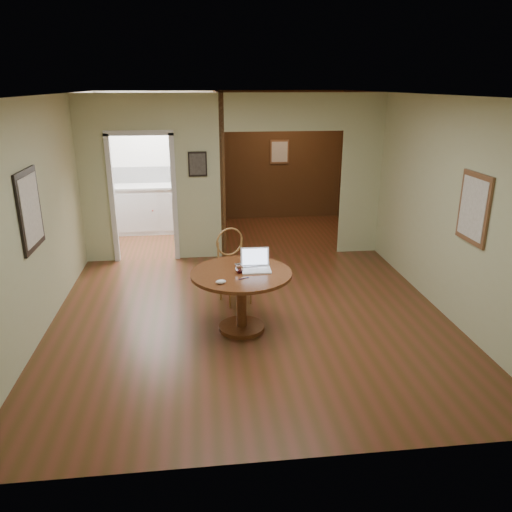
{
  "coord_description": "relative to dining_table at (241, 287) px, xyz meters",
  "views": [
    {
      "loc": [
        -0.61,
        -5.66,
        2.84
      ],
      "look_at": [
        0.04,
        -0.2,
        0.93
      ],
      "focal_mm": 35.0,
      "sensor_mm": 36.0,
      "label": 1
    }
  ],
  "objects": [
    {
      "name": "floor",
      "position": [
        0.14,
        0.23,
        -0.55
      ],
      "size": [
        5.0,
        5.0,
        0.0
      ],
      "primitive_type": "plane",
      "color": "#4A2F15",
      "rests_on": "ground"
    },
    {
      "name": "room_shell",
      "position": [
        -0.33,
        3.33,
        0.74
      ],
      "size": [
        5.2,
        7.5,
        5.0
      ],
      "color": "white",
      "rests_on": "ground"
    },
    {
      "name": "dining_table",
      "position": [
        0.0,
        0.0,
        0.0
      ],
      "size": [
        1.19,
        1.19,
        0.74
      ],
      "rotation": [
        0.0,
        0.0,
        0.28
      ],
      "color": "brown",
      "rests_on": "ground"
    },
    {
      "name": "chair",
      "position": [
        -0.03,
        0.87,
        0.01
      ],
      "size": [
        0.55,
        0.55,
        1.01
      ],
      "rotation": [
        0.0,
        0.0,
        0.37
      ],
      "color": "olive",
      "rests_on": "ground"
    },
    {
      "name": "open_laptop",
      "position": [
        0.18,
        0.09,
        0.26
      ],
      "size": [
        0.35,
        0.3,
        0.24
      ],
      "rotation": [
        0.0,
        0.0,
        -0.03
      ],
      "color": "white",
      "rests_on": "dining_table"
    },
    {
      "name": "closed_laptop",
      "position": [
        0.14,
        0.13,
        0.21
      ],
      "size": [
        0.39,
        0.28,
        0.03
      ],
      "primitive_type": "imported",
      "rotation": [
        0.0,
        0.0,
        0.12
      ],
      "color": "#B0B0B5",
      "rests_on": "dining_table"
    },
    {
      "name": "mouse",
      "position": [
        -0.25,
        -0.33,
        0.22
      ],
      "size": [
        0.12,
        0.08,
        0.05
      ],
      "primitive_type": "ellipsoid",
      "rotation": [
        0.0,
        0.0,
        0.14
      ],
      "color": "white",
      "rests_on": "dining_table"
    },
    {
      "name": "wine_glass",
      "position": [
        -0.02,
        -0.03,
        0.25
      ],
      "size": [
        0.09,
        0.09,
        0.11
      ],
      "primitive_type": null,
      "color": "white",
      "rests_on": "dining_table"
    },
    {
      "name": "pen",
      "position": [
        0.01,
        -0.21,
        0.2
      ],
      "size": [
        0.12,
        0.06,
        0.01
      ],
      "primitive_type": "cylinder",
      "rotation": [
        0.0,
        1.57,
        0.45
      ],
      "color": "#0B1853",
      "rests_on": "dining_table"
    },
    {
      "name": "kitchen_cabinet",
      "position": [
        -1.21,
        4.43,
        -0.08
      ],
      "size": [
        2.06,
        0.6,
        0.94
      ],
      "color": "silver",
      "rests_on": "ground"
    },
    {
      "name": "grocery_bag",
      "position": [
        -0.62,
        4.43,
        0.55
      ],
      "size": [
        0.34,
        0.29,
        0.32
      ],
      "primitive_type": "ellipsoid",
      "rotation": [
        0.0,
        0.0,
        -0.04
      ],
      "color": "#C6B291",
      "rests_on": "kitchen_cabinet"
    }
  ]
}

